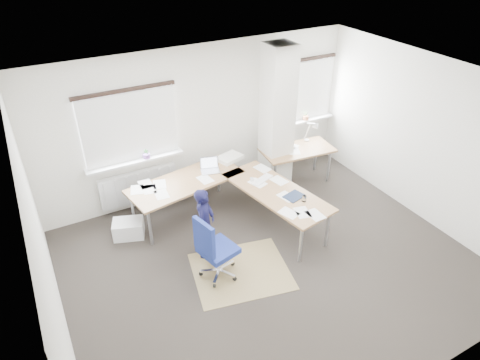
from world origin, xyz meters
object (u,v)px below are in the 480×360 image
desk_side (297,151)px  person (205,223)px  desk_main (232,186)px  task_chair (216,260)px

desk_side → person: bearing=-150.0°
desk_main → person: person is taller
desk_side → task_chair: size_ratio=1.33×
desk_side → task_chair: bearing=-141.4°
desk_main → task_chair: size_ratio=2.56×
desk_main → task_chair: 1.48m
task_chair → desk_side: bearing=19.3°
desk_side → person: desk_side is taller
task_chair → person: person is taller
desk_main → desk_side: bearing=7.0°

